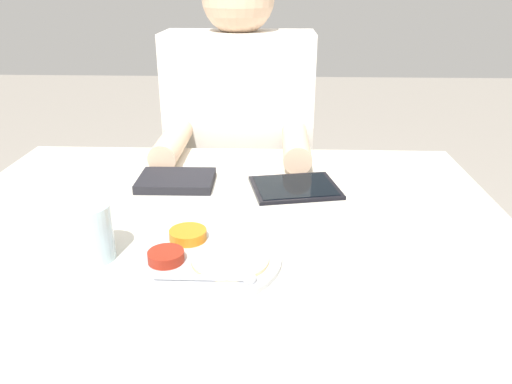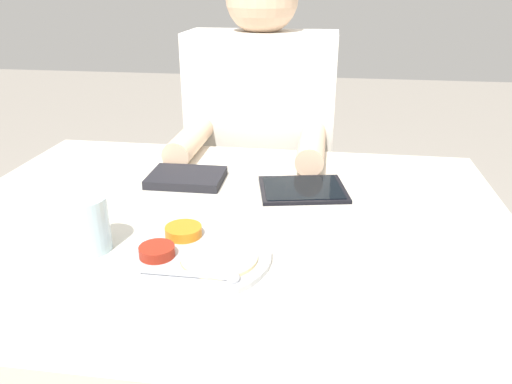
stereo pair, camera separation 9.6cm
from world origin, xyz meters
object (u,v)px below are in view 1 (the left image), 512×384
at_px(thali_tray, 203,257).
at_px(tablet_device, 295,187).
at_px(drinking_glass, 89,232).
at_px(red_notebook, 176,181).
at_px(person_diner, 240,185).

distance_m(thali_tray, tablet_device, 0.36).
xyz_separation_m(tablet_device, drinking_glass, (-0.35, -0.32, 0.04)).
distance_m(red_notebook, tablet_device, 0.27).
height_order(thali_tray, red_notebook, thali_tray).
bearing_deg(person_diner, tablet_device, -70.83).
xyz_separation_m(thali_tray, red_notebook, (-0.11, 0.34, 0.00)).
distance_m(thali_tray, red_notebook, 0.36).
bearing_deg(drinking_glass, thali_tray, -1.28).
bearing_deg(tablet_device, person_diner, 109.17).
height_order(thali_tray, tablet_device, thali_tray).
bearing_deg(red_notebook, tablet_device, -3.64).
relative_size(thali_tray, red_notebook, 1.52).
relative_size(tablet_device, drinking_glass, 2.21).
relative_size(red_notebook, tablet_device, 0.80).
height_order(red_notebook, tablet_device, red_notebook).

